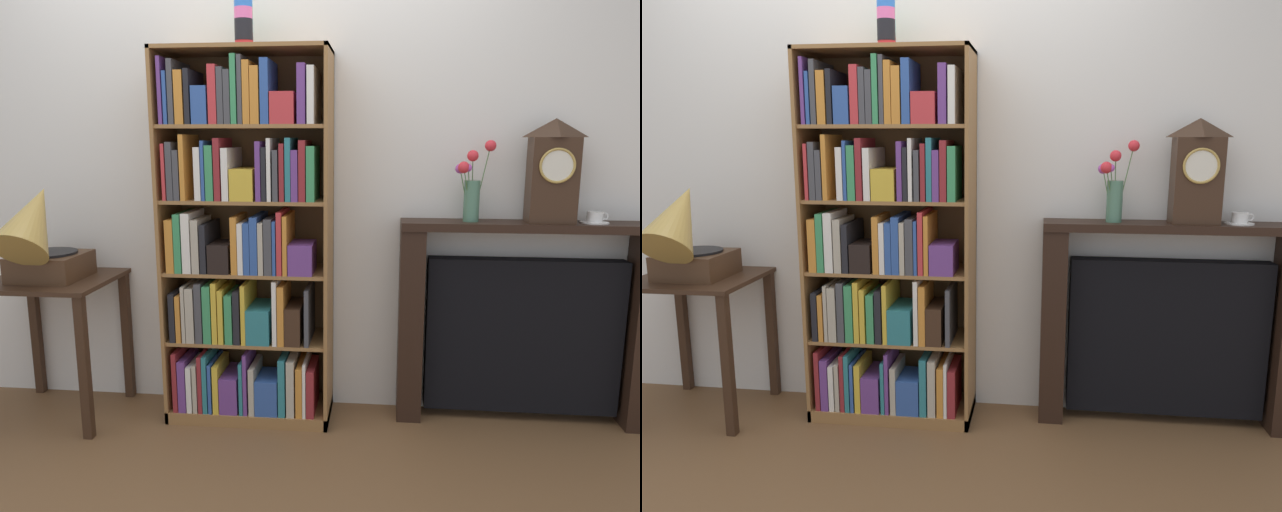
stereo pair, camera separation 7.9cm
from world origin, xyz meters
TOP-DOWN VIEW (x-y plane):
  - ground_plane at (0.00, 0.00)m, footprint 8.14×6.40m
  - wall_back at (0.19, 0.34)m, footprint 5.14×0.08m
  - bookshelf at (-0.01, 0.11)m, footprint 0.81×0.34m
  - cup_stack at (-0.00, 0.14)m, footprint 0.09×0.09m
  - side_table_left at (-0.98, 0.03)m, footprint 0.59×0.54m
  - gramophone at (-0.98, -0.05)m, footprint 0.32×0.50m
  - fireplace_mantel at (1.36, 0.21)m, footprint 1.23×0.21m
  - mantel_clock at (1.44, 0.19)m, footprint 0.21×0.14m
  - flower_vase at (1.07, 0.19)m, footprint 0.19×0.12m
  - teacup_with_saucer at (1.65, 0.20)m, footprint 0.13×0.13m

SIDE VIEW (x-z plane):
  - ground_plane at x=0.00m, z-range -0.02..0.00m
  - fireplace_mantel at x=1.36m, z-range -0.01..1.01m
  - side_table_left at x=-0.98m, z-range 0.19..0.91m
  - bookshelf at x=-0.01m, z-range -0.05..1.77m
  - gramophone at x=-0.98m, z-range 0.68..1.22m
  - teacup_with_saucer at x=1.65m, z-range 1.01..1.06m
  - flower_vase at x=1.07m, z-range 0.99..1.37m
  - mantel_clock at x=1.44m, z-range 1.02..1.50m
  - wall_back at x=0.19m, z-range 0.00..2.62m
  - cup_stack at x=0.00m, z-range 1.82..2.03m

